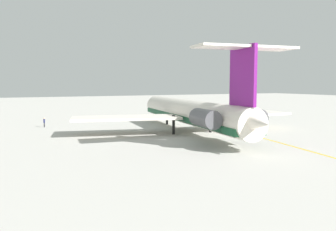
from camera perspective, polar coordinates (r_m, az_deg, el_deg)
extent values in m
plane|color=#B7B5AD|center=(63.55, 12.76, -2.15)|extent=(330.78, 330.78, 0.00)
cylinder|color=silver|center=(57.37, 3.58, 0.59)|extent=(38.51, 9.04, 4.09)
cone|color=silver|center=(75.38, -1.98, 1.74)|extent=(4.73, 4.44, 3.92)
cone|color=silver|center=(40.38, 14.00, -1.06)|extent=(6.36, 4.22, 3.47)
cube|color=#195133|center=(57.45, 3.58, -0.32)|extent=(37.68, 9.01, 0.90)
cube|color=silver|center=(55.13, -6.96, -0.38)|extent=(10.18, 18.04, 0.41)
cube|color=silver|center=(62.94, 12.20, 0.25)|extent=(6.82, 17.18, 0.41)
cylinder|color=#515156|center=(43.99, 6.18, -0.49)|extent=(5.37, 3.01, 2.37)
cube|color=silver|center=(44.30, 7.01, -0.46)|extent=(3.21, 1.69, 0.49)
cylinder|color=#515156|center=(47.14, 13.44, -0.22)|extent=(5.37, 3.01, 2.37)
cube|color=silver|center=(46.76, 12.70, -0.25)|extent=(3.21, 1.69, 0.49)
cube|color=#7A197F|center=(42.31, 12.28, 6.44)|extent=(5.54, 1.13, 7.23)
cube|color=silver|center=(40.55, 8.65, 11.27)|extent=(4.57, 6.41, 0.29)
cube|color=silver|center=(43.93, 16.39, 10.66)|extent=(4.57, 6.41, 0.29)
cylinder|color=black|center=(68.45, -0.16, -0.18)|extent=(0.45, 0.45, 3.10)
cylinder|color=black|center=(55.20, 0.94, -1.53)|extent=(0.45, 0.45, 3.10)
cylinder|color=black|center=(57.73, 7.06, -1.26)|extent=(0.45, 0.45, 3.10)
cylinder|color=black|center=(68.04, -19.82, -1.49)|extent=(0.11, 0.11, 0.85)
cylinder|color=black|center=(67.91, -19.89, -1.50)|extent=(0.11, 0.11, 0.85)
cylinder|color=#191E4C|center=(67.89, -19.88, -0.86)|extent=(0.29, 0.29, 0.67)
sphere|color=#DBB28E|center=(67.84, -19.89, -0.46)|extent=(0.27, 0.27, 0.27)
cylinder|color=#191E4C|center=(68.05, -19.80, -0.81)|extent=(0.08, 0.08, 0.57)
cylinder|color=#191E4C|center=(67.72, -19.96, -0.85)|extent=(0.08, 0.08, 0.57)
cylinder|color=black|center=(81.14, 12.79, -0.24)|extent=(0.10, 0.10, 0.84)
cylinder|color=black|center=(81.05, 12.88, -0.25)|extent=(0.10, 0.10, 0.84)
cylinder|color=gray|center=(81.03, 12.85, 0.28)|extent=(0.28, 0.28, 0.66)
sphere|color=#DBB28E|center=(80.99, 12.85, 0.60)|extent=(0.26, 0.26, 0.26)
cylinder|color=gray|center=(81.14, 12.74, 0.31)|extent=(0.08, 0.08, 0.56)
cylinder|color=gray|center=(80.91, 12.95, 0.29)|extent=(0.08, 0.08, 0.56)
cube|color=gold|center=(62.39, 10.36, -2.24)|extent=(102.50, 17.84, 0.01)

